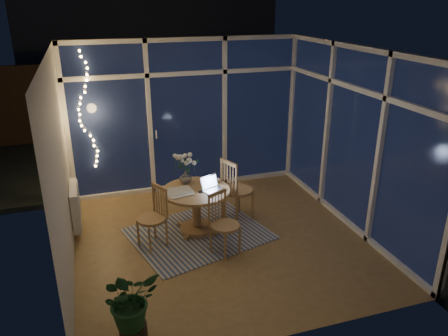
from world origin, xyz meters
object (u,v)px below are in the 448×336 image
Objects in this scene: chair_right at (238,189)px; chair_front at (225,224)px; chair_left at (151,218)px; potted_plant at (131,307)px; dining_table at (197,211)px; flower_vase at (185,176)px; laptop at (214,184)px.

chair_front is at bearing 129.32° from chair_right.
chair_front is (0.90, -0.46, -0.01)m from chair_left.
chair_right reaches higher than chair_left.
chair_left is 1.43m from chair_right.
chair_right is 1.32× the size of potted_plant.
flower_vase is (-0.09, 0.27, 0.44)m from dining_table.
dining_table is at bearing 81.17° from chair_front.
flower_vase is at bearing 81.19° from chair_front.
flower_vase is at bearing 107.56° from dining_table.
laptop is at bearing 52.29° from potted_plant.
flower_vase reaches higher than dining_table.
dining_table is 0.96× the size of chair_right.
potted_plant is at bearing -116.04° from flower_vase.
dining_table is at bearing 81.75° from chair_left.
potted_plant is at bearing -41.78° from chair_left.
dining_table is 0.51m from laptop.
chair_front is 0.66m from laptop.
flower_vase is (-0.32, 0.39, -0.00)m from laptop.
flower_vase reaches higher than potted_plant.
laptop is at bearing -50.39° from flower_vase.
dining_table is at bearing 58.85° from potted_plant.
laptop is at bearing 61.92° from chair_front.
laptop is (-0.46, -0.29, 0.26)m from chair_right.
chair_right is 0.83m from flower_vase.
chair_front is (-0.48, -0.86, -0.07)m from chair_right.
laptop reaches higher than potted_plant.
dining_table is at bearing 130.11° from laptop.
chair_front is 4.09× the size of flower_vase.
potted_plant is (-1.84, -2.07, -0.12)m from chair_right.
laptop reaches higher than flower_vase.
potted_plant is at bearing -151.79° from laptop.
chair_left is 0.98m from laptop.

